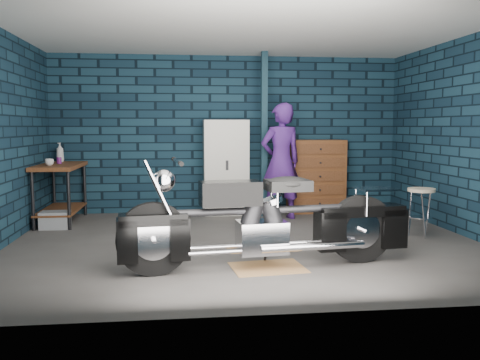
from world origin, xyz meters
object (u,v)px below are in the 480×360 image
object	(u,v)px
motorcycle	(268,213)
shop_stool	(421,213)
storage_bin	(55,220)
person	(281,162)
locker	(226,167)
tool_chest	(316,176)
workbench	(61,193)

from	to	relation	value
motorcycle	shop_stool	distance (m)	2.65
storage_bin	person	bearing A→B (deg)	6.50
locker	shop_stool	world-z (taller)	locker
storage_bin	tool_chest	distance (m)	4.32
shop_stool	person	bearing A→B (deg)	136.38
shop_stool	tool_chest	bearing A→B (deg)	112.34
workbench	storage_bin	distance (m)	0.60
storage_bin	tool_chest	xyz separation A→B (m)	(4.18, 0.98, 0.50)
storage_bin	locker	size ratio (longest dim) A/B	0.25
person	locker	bearing A→B (deg)	-48.46
motorcycle	person	bearing A→B (deg)	69.93
person	shop_stool	bearing A→B (deg)	123.10
storage_bin	shop_stool	bearing A→B (deg)	-12.84
workbench	locker	bearing A→B (deg)	10.39
workbench	locker	size ratio (longest dim) A/B	0.88
workbench	person	world-z (taller)	person
workbench	shop_stool	world-z (taller)	workbench
locker	tool_chest	bearing A→B (deg)	0.00
workbench	tool_chest	bearing A→B (deg)	6.53
person	storage_bin	distance (m)	3.55
storage_bin	shop_stool	world-z (taller)	shop_stool
motorcycle	locker	distance (m)	3.41
motorcycle	tool_chest	world-z (taller)	tool_chest
workbench	locker	xyz separation A→B (m)	(2.62, 0.48, 0.34)
motorcycle	storage_bin	xyz separation A→B (m)	(-2.74, 2.42, -0.46)
workbench	shop_stool	bearing A→B (deg)	-18.04
workbench	tool_chest	xyz separation A→B (m)	(4.20, 0.48, 0.17)
person	motorcycle	bearing A→B (deg)	62.86
motorcycle	tool_chest	xyz separation A→B (m)	(1.44, 3.40, 0.05)
motorcycle	shop_stool	bearing A→B (deg)	22.52
tool_chest	workbench	bearing A→B (deg)	-173.47
storage_bin	tool_chest	world-z (taller)	tool_chest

